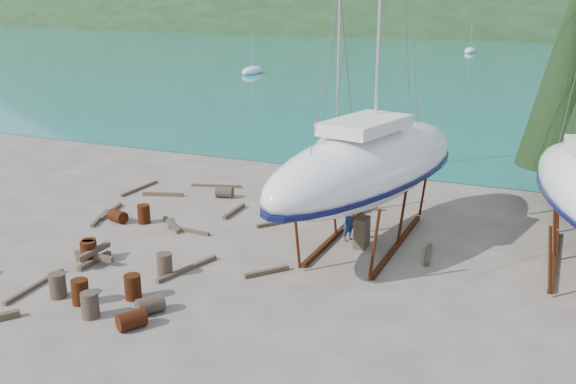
% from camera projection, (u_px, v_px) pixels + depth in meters
% --- Properties ---
extents(ground, '(600.00, 600.00, 0.00)m').
position_uv_depth(ground, '(239.00, 262.00, 25.42)').
color(ground, '#5A4F47').
rests_on(ground, ground).
extents(bay_water, '(700.00, 700.00, 0.00)m').
position_uv_depth(bay_water, '(556.00, 21.00, 300.99)').
color(bay_water, teal).
rests_on(bay_water, ground).
extents(far_hill, '(800.00, 360.00, 110.00)m').
position_uv_depth(far_hill, '(557.00, 21.00, 305.36)').
color(far_hill, '#1A3018').
rests_on(far_hill, ground).
extents(far_house_left, '(6.60, 5.60, 5.60)m').
position_uv_depth(far_house_left, '(349.00, 21.00, 214.15)').
color(far_house_left, beige).
rests_on(far_house_left, ground).
extents(far_house_center, '(6.60, 5.60, 5.60)m').
position_uv_depth(far_house_center, '(472.00, 23.00, 198.58)').
color(far_house_center, beige).
rests_on(far_house_center, ground).
extents(cypress_back_left, '(4.14, 4.14, 11.50)m').
position_uv_depth(cypress_back_left, '(568.00, 70.00, 31.46)').
color(cypress_back_left, black).
rests_on(cypress_back_left, ground).
extents(moored_boat_left, '(2.00, 5.00, 6.05)m').
position_uv_depth(moored_boat_left, '(252.00, 71.00, 89.48)').
color(moored_boat_left, white).
rests_on(moored_boat_left, ground).
extents(moored_boat_mid, '(2.00, 5.00, 6.05)m').
position_uv_depth(moored_boat_mid, '(566.00, 70.00, 91.40)').
color(moored_boat_mid, white).
rests_on(moored_boat_mid, ground).
extents(moored_boat_far, '(2.00, 5.00, 6.05)m').
position_uv_depth(moored_boat_far, '(470.00, 51.00, 124.65)').
color(moored_boat_far, white).
rests_on(moored_boat_far, ground).
extents(large_sailboat_near, '(6.85, 14.07, 21.30)m').
position_uv_depth(large_sailboat_near, '(369.00, 165.00, 26.56)').
color(large_sailboat_near, white).
rests_on(large_sailboat_near, ground).
extents(small_sailboat_shore, '(2.73, 6.75, 10.51)m').
position_uv_depth(small_sailboat_shore, '(335.00, 147.00, 37.45)').
color(small_sailboat_shore, white).
rests_on(small_sailboat_shore, ground).
extents(worker, '(0.63, 0.75, 1.75)m').
position_uv_depth(worker, '(349.00, 221.00, 27.49)').
color(worker, navy).
rests_on(worker, ground).
extents(drum_1, '(0.97, 1.05, 0.58)m').
position_uv_depth(drum_1, '(150.00, 305.00, 21.22)').
color(drum_1, '#2D2823').
rests_on(drum_1, ground).
extents(drum_2, '(1.00, 0.80, 0.58)m').
position_uv_depth(drum_2, '(118.00, 216.00, 29.89)').
color(drum_2, '#4E280D').
rests_on(drum_2, ground).
extents(drum_3, '(0.58, 0.58, 0.88)m').
position_uv_depth(drum_3, '(133.00, 287.00, 22.21)').
color(drum_3, '#4E280D').
rests_on(drum_3, ground).
extents(drum_4, '(1.05, 0.91, 0.58)m').
position_uv_depth(drum_4, '(346.00, 197.00, 32.89)').
color(drum_4, '#4E280D').
rests_on(drum_4, ground).
extents(drum_5, '(0.58, 0.58, 0.88)m').
position_uv_depth(drum_5, '(165.00, 265.00, 24.07)').
color(drum_5, '#2D2823').
rests_on(drum_5, ground).
extents(drum_8, '(0.58, 0.58, 0.88)m').
position_uv_depth(drum_8, '(144.00, 214.00, 29.75)').
color(drum_8, '#4E280D').
rests_on(drum_8, ground).
extents(drum_9, '(0.99, 0.76, 0.58)m').
position_uv_depth(drum_9, '(225.00, 192.00, 33.62)').
color(drum_9, '#2D2823').
rests_on(drum_9, ground).
extents(drum_10, '(0.58, 0.58, 0.88)m').
position_uv_depth(drum_10, '(90.00, 250.00, 25.49)').
color(drum_10, '#4E280D').
rests_on(drum_10, ground).
extents(drum_11, '(0.85, 1.03, 0.58)m').
position_uv_depth(drum_11, '(353.00, 201.00, 32.08)').
color(drum_11, '#2D2823').
rests_on(drum_11, ground).
extents(drum_12, '(0.95, 1.05, 0.58)m').
position_uv_depth(drum_12, '(132.00, 320.00, 20.23)').
color(drum_12, '#4E280D').
rests_on(drum_12, ground).
extents(drum_13, '(0.58, 0.58, 0.88)m').
position_uv_depth(drum_13, '(80.00, 292.00, 21.83)').
color(drum_13, '#4E280D').
rests_on(drum_13, ground).
extents(drum_14, '(0.58, 0.58, 0.88)m').
position_uv_depth(drum_14, '(88.00, 252.00, 25.25)').
color(drum_14, '#4E280D').
rests_on(drum_14, ground).
extents(drum_16, '(0.58, 0.58, 0.88)m').
position_uv_depth(drum_16, '(58.00, 286.00, 22.31)').
color(drum_16, '#2D2823').
rests_on(drum_16, ground).
extents(drum_17, '(0.58, 0.58, 0.88)m').
position_uv_depth(drum_17, '(90.00, 305.00, 20.88)').
color(drum_17, '#2D2823').
rests_on(drum_17, ground).
extents(timber_0, '(2.74, 0.96, 0.14)m').
position_uv_depth(timber_0, '(216.00, 186.00, 35.56)').
color(timber_0, brown).
rests_on(timber_0, ground).
extents(timber_1, '(0.50, 2.10, 0.19)m').
position_uv_depth(timber_1, '(428.00, 255.00, 25.92)').
color(timber_1, brown).
rests_on(timber_1, ground).
extents(timber_2, '(2.13, 0.87, 0.19)m').
position_uv_depth(timber_2, '(163.00, 194.00, 33.93)').
color(timber_2, brown).
rests_on(timber_2, ground).
extents(timber_3, '(0.40, 3.04, 0.15)m').
position_uv_depth(timber_3, '(35.00, 286.00, 23.12)').
color(timber_3, brown).
rests_on(timber_3, ground).
extents(timber_4, '(1.79, 1.53, 0.17)m').
position_uv_depth(timber_4, '(172.00, 225.00, 29.37)').
color(timber_4, brown).
rests_on(timber_4, ground).
extents(timber_5, '(0.91, 2.95, 0.16)m').
position_uv_depth(timber_5, '(188.00, 269.00, 24.59)').
color(timber_5, brown).
rests_on(timber_5, ground).
extents(timber_6, '(0.62, 1.80, 0.19)m').
position_uv_depth(timber_6, '(366.00, 205.00, 32.17)').
color(timber_6, brown).
rests_on(timber_6, ground).
extents(timber_7, '(1.28, 1.55, 0.17)m').
position_uv_depth(timber_7, '(267.00, 272.00, 24.29)').
color(timber_7, brown).
rests_on(timber_7, ground).
extents(timber_8, '(0.30, 2.19, 0.19)m').
position_uv_depth(timber_8, '(234.00, 211.00, 31.21)').
color(timber_8, brown).
rests_on(timber_8, ground).
extents(timber_10, '(1.79, 2.34, 0.16)m').
position_uv_depth(timber_10, '(284.00, 222.00, 29.81)').
color(timber_10, brown).
rests_on(timber_10, ground).
extents(timber_11, '(2.17, 0.29, 0.15)m').
position_uv_depth(timber_11, '(189.00, 230.00, 28.67)').
color(timber_11, brown).
rests_on(timber_11, ground).
extents(timber_12, '(0.99, 2.14, 0.17)m').
position_uv_depth(timber_12, '(100.00, 218.00, 30.27)').
color(timber_12, brown).
rests_on(timber_12, ground).
extents(timber_15, '(0.23, 3.06, 0.15)m').
position_uv_depth(timber_15, '(140.00, 188.00, 35.06)').
color(timber_15, brown).
rests_on(timber_15, ground).
extents(timber_17, '(0.77, 2.33, 0.16)m').
position_uv_depth(timber_17, '(111.00, 211.00, 31.23)').
color(timber_17, brown).
rests_on(timber_17, ground).
extents(timber_pile_fore, '(1.80, 1.80, 0.60)m').
position_uv_depth(timber_pile_fore, '(94.00, 256.00, 25.22)').
color(timber_pile_fore, brown).
rests_on(timber_pile_fore, ground).
extents(timber_pile_aft, '(1.80, 1.80, 0.60)m').
position_uv_depth(timber_pile_aft, '(360.00, 203.00, 31.75)').
color(timber_pile_aft, brown).
rests_on(timber_pile_aft, ground).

